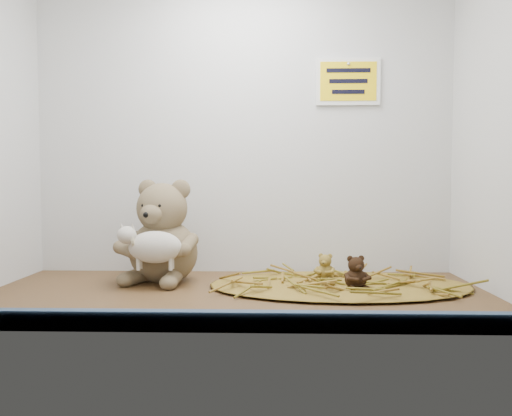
{
  "coord_description": "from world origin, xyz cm",
  "views": [
    {
      "loc": [
        7.78,
        -115.37,
        26.33
      ],
      "look_at": [
        4.37,
        4.56,
        20.04
      ],
      "focal_mm": 35.0,
      "sensor_mm": 36.0,
      "label": 1
    }
  ],
  "objects_px": {
    "mini_teddy_brown": "(356,271)",
    "mini_teddy_tan": "(325,265)",
    "toy_lamb": "(155,247)",
    "main_teddy": "(163,230)"
  },
  "relations": [
    {
      "from": "main_teddy",
      "to": "toy_lamb",
      "type": "bearing_deg",
      "value": -74.46
    },
    {
      "from": "mini_teddy_brown",
      "to": "mini_teddy_tan",
      "type": "bearing_deg",
      "value": 105.67
    },
    {
      "from": "toy_lamb",
      "to": "mini_teddy_tan",
      "type": "xyz_separation_m",
      "value": [
        0.43,
        0.08,
        -0.06
      ]
    },
    {
      "from": "mini_teddy_tan",
      "to": "toy_lamb",
      "type": "bearing_deg",
      "value": -149.9
    },
    {
      "from": "mini_teddy_tan",
      "to": "mini_teddy_brown",
      "type": "xyz_separation_m",
      "value": [
        0.06,
        -0.11,
        0.01
      ]
    },
    {
      "from": "toy_lamb",
      "to": "mini_teddy_brown",
      "type": "xyz_separation_m",
      "value": [
        0.49,
        -0.03,
        -0.05
      ]
    },
    {
      "from": "toy_lamb",
      "to": "mini_teddy_tan",
      "type": "height_order",
      "value": "toy_lamb"
    },
    {
      "from": "main_teddy",
      "to": "toy_lamb",
      "type": "relative_size",
      "value": 1.57
    },
    {
      "from": "mini_teddy_brown",
      "to": "toy_lamb",
      "type": "bearing_deg",
      "value": 163.72
    },
    {
      "from": "toy_lamb",
      "to": "main_teddy",
      "type": "bearing_deg",
      "value": 90.0
    }
  ]
}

